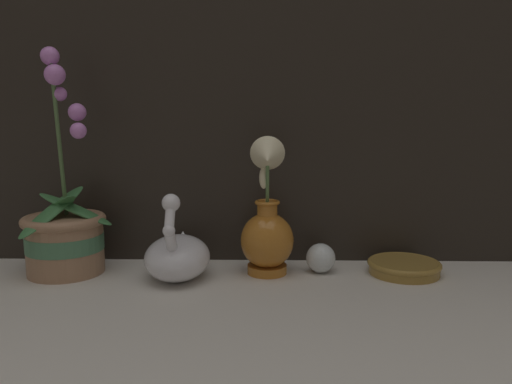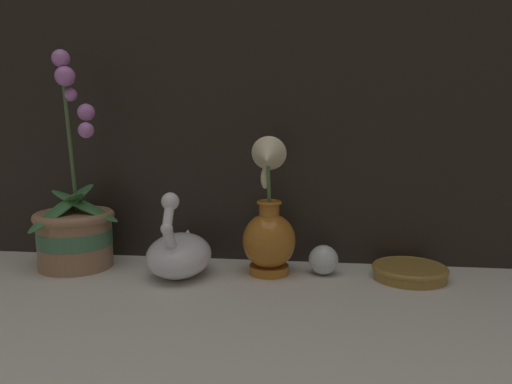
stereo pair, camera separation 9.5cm
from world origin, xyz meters
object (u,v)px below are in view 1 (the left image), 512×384
at_px(orchid_potted_plant, 65,232).
at_px(blue_vase, 267,229).
at_px(swan_figurine, 178,254).
at_px(glass_sphere, 321,258).
at_px(amber_dish, 404,266).

relative_size(orchid_potted_plant, blue_vase, 1.60).
distance_m(swan_figurine, glass_sphere, 0.29).
bearing_deg(amber_dish, swan_figurine, -175.23).
xyz_separation_m(orchid_potted_plant, glass_sphere, (0.52, 0.01, -0.06)).
height_order(swan_figurine, blue_vase, blue_vase).
relative_size(glass_sphere, amber_dish, 0.41).
xyz_separation_m(swan_figurine, blue_vase, (0.18, 0.03, 0.05)).
relative_size(orchid_potted_plant, glass_sphere, 7.43).
xyz_separation_m(glass_sphere, amber_dish, (0.17, -0.01, -0.01)).
height_order(orchid_potted_plant, glass_sphere, orchid_potted_plant).
bearing_deg(blue_vase, glass_sphere, 6.70).
relative_size(orchid_potted_plant, amber_dish, 3.05).
relative_size(swan_figurine, amber_dish, 1.29).
bearing_deg(amber_dish, orchid_potted_plant, -179.46).
height_order(swan_figurine, glass_sphere, swan_figurine).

